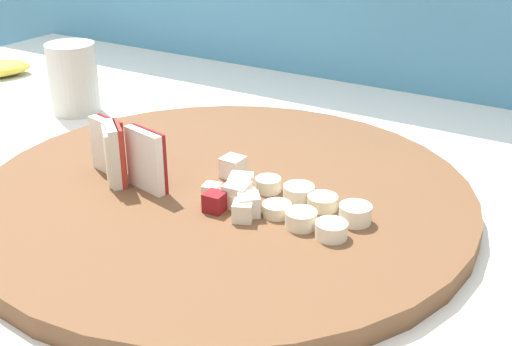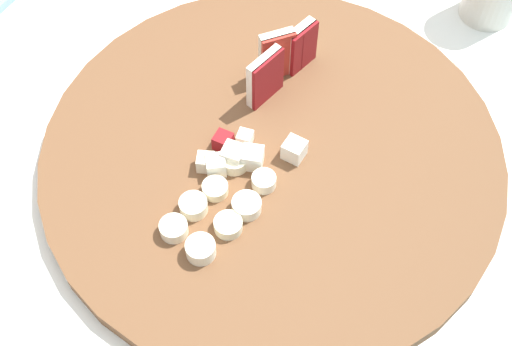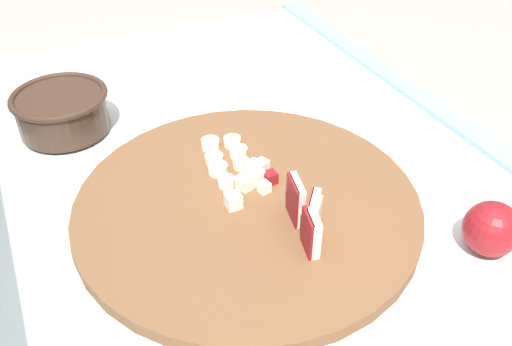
{
  "view_description": "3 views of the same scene",
  "coord_description": "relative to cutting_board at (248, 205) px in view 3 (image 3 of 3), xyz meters",
  "views": [
    {
      "loc": [
        0.34,
        -0.45,
        1.16
      ],
      "look_at": [
        0.05,
        0.01,
        0.91
      ],
      "focal_mm": 46.22,
      "sensor_mm": 36.0,
      "label": 1
    },
    {
      "loc": [
        0.38,
        0.18,
        1.45
      ],
      "look_at": [
        0.07,
        0.01,
        0.92
      ],
      "focal_mm": 48.66,
      "sensor_mm": 36.0,
      "label": 2
    },
    {
      "loc": [
        -0.48,
        0.23,
        1.37
      ],
      "look_at": [
        0.07,
        -0.03,
        0.91
      ],
      "focal_mm": 38.85,
      "sensor_mm": 36.0,
      "label": 3
    }
  ],
  "objects": [
    {
      "name": "cutting_board",
      "position": [
        0.0,
        0.0,
        0.0
      ],
      "size": [
        0.45,
        0.45,
        0.02
      ],
      "primitive_type": "cylinder",
      "color": "brown",
      "rests_on": "tiled_countertop"
    },
    {
      "name": "apple_wedge_fan",
      "position": [
        -0.09,
        -0.04,
        0.04
      ],
      "size": [
        0.1,
        0.04,
        0.06
      ],
      "color": "maroon",
      "rests_on": "cutting_board"
    },
    {
      "name": "apple_dice_pile",
      "position": [
        0.02,
        -0.02,
        0.02
      ],
      "size": [
        0.08,
        0.09,
        0.02
      ],
      "color": "#EFE5CC",
      "rests_on": "cutting_board"
    },
    {
      "name": "banana_slice_rows",
      "position": [
        0.08,
        -0.01,
        0.02
      ],
      "size": [
        0.12,
        0.07,
        0.02
      ],
      "color": "#F4EAC6",
      "rests_on": "cutting_board"
    },
    {
      "name": "ceramic_bowl",
      "position": [
        0.3,
        0.18,
        0.03
      ],
      "size": [
        0.15,
        0.15,
        0.07
      ],
      "color": "#382319",
      "rests_on": "tiled_countertop"
    },
    {
      "name": "whole_apple",
      "position": [
        -0.19,
        -0.23,
        0.02
      ],
      "size": [
        0.07,
        0.07,
        0.07
      ],
      "primitive_type": "sphere",
      "color": "maroon",
      "rests_on": "tiled_countertop"
    }
  ]
}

